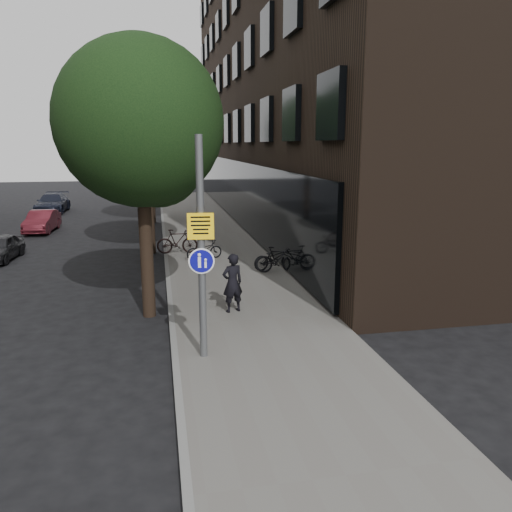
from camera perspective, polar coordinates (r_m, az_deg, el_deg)
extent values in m
plane|color=black|center=(10.63, 2.22, -13.90)|extent=(120.00, 120.00, 0.00)
cube|color=#605D58|center=(19.96, -3.68, -0.95)|extent=(4.50, 60.00, 0.12)
cube|color=slate|center=(19.81, -10.15, -1.22)|extent=(0.15, 60.00, 0.13)
cube|color=black|center=(33.30, 8.27, 19.87)|extent=(12.00, 40.00, 18.00)
cylinder|color=black|center=(14.11, -12.36, -0.55)|extent=(0.36, 0.36, 3.20)
sphere|color=black|center=(13.76, -13.10, 14.63)|extent=(4.40, 4.40, 4.40)
sphere|color=black|center=(14.55, -11.21, 10.65)|extent=(2.64, 2.64, 2.64)
cylinder|color=black|center=(22.47, -11.99, 4.33)|extent=(0.36, 0.36, 3.20)
sphere|color=black|center=(22.25, -12.44, 13.79)|extent=(5.00, 5.00, 5.00)
sphere|color=black|center=(23.05, -11.27, 11.31)|extent=(3.00, 3.00, 3.00)
cylinder|color=black|center=(31.41, -11.82, 6.64)|extent=(0.36, 0.36, 3.20)
sphere|color=black|center=(31.25, -12.13, 13.40)|extent=(5.00, 5.00, 5.00)
sphere|color=black|center=(32.05, -11.30, 11.62)|extent=(3.00, 3.00, 3.00)
cylinder|color=#595B5E|center=(10.71, -6.27, 0.65)|extent=(0.16, 0.16, 4.83)
cube|color=yellow|center=(10.61, -6.34, 3.49)|extent=(0.56, 0.09, 0.56)
cylinder|color=#0D0C84|center=(10.76, -6.24, -0.47)|extent=(0.49, 0.07, 0.49)
cylinder|color=white|center=(10.76, -6.24, -0.47)|extent=(0.56, 0.08, 0.56)
imported|color=black|center=(13.98, -2.71, -3.09)|extent=(0.70, 0.57, 1.68)
imported|color=black|center=(18.80, 2.15, -0.19)|extent=(1.81, 1.00, 0.90)
imported|color=black|center=(18.37, 2.48, -0.39)|extent=(1.66, 0.64, 0.97)
imported|color=black|center=(20.60, -5.94, 0.74)|extent=(1.61, 0.91, 0.80)
imported|color=black|center=(21.81, -8.99, 1.67)|extent=(1.77, 0.56, 1.06)
imported|color=black|center=(23.40, -27.22, 0.86)|extent=(1.49, 3.20, 1.06)
imported|color=maroon|center=(30.01, -23.26, 3.67)|extent=(1.44, 3.65, 1.18)
imported|color=black|center=(38.41, -22.23, 5.63)|extent=(1.90, 4.63, 1.34)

